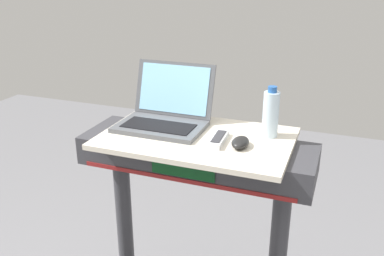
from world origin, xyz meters
TOP-DOWN VIEW (x-y plane):
  - desk_board at (0.00, 0.70)m, footprint 0.71×0.45m
  - laptop at (-0.16, 0.77)m, footprint 0.34×0.29m
  - computer_mouse at (0.18, 0.66)m, footprint 0.06×0.10m
  - water_bottle at (0.26, 0.80)m, footprint 0.06×0.06m
  - tv_remote at (0.09, 0.67)m, footprint 0.06×0.16m

SIDE VIEW (x-z plane):
  - desk_board at x=0.00m, z-range 1.15..1.17m
  - tv_remote at x=0.09m, z-range 1.17..1.19m
  - computer_mouse at x=0.18m, z-range 1.17..1.21m
  - laptop at x=-0.16m, z-range 1.10..1.34m
  - water_bottle at x=0.26m, z-range 1.17..1.36m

